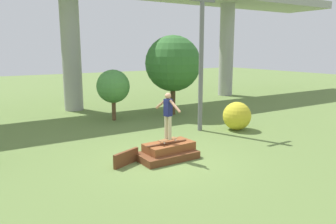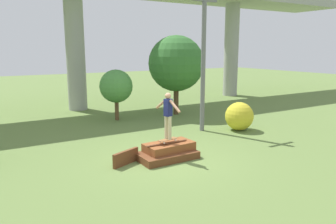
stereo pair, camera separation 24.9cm
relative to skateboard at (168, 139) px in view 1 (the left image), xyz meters
The scene contains 9 objects.
ground_plane 0.66m from the skateboard, 145.91° to the right, with size 80.00×80.00×0.00m, color olive.
scrap_pile 0.42m from the skateboard, 152.12° to the right, with size 1.99×1.14×0.58m.
scrap_plank_loose 1.54m from the skateboard, behind, with size 1.03×0.51×0.46m.
skateboard is the anchor object (origin of this frame).
skater 0.92m from the skateboard, 26.57° to the right, with size 0.31×1.16×1.57m.
utility_pole 4.89m from the skateboard, 37.28° to the left, with size 1.30×0.20×6.28m.
tree_behind_right 6.71m from the skateboard, 82.80° to the left, with size 1.70×1.70×2.62m.
tree_mid_back 7.89m from the skateboard, 55.74° to the left, with size 3.07×3.07×4.38m.
bush_yellow_flowering 5.07m from the skateboard, 19.56° to the left, with size 1.28×1.28×1.28m.
Camera 1 is at (-5.58, -8.92, 3.66)m, focal length 35.00 mm.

